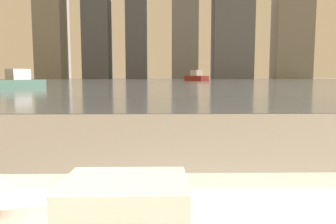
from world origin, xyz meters
TOP-DOWN VIEW (x-y plane):
  - towel_stack at (-0.05, 0.83)m, footprint 0.24×0.18m
  - harbor_water at (0.00, 62.00)m, footprint 180.00×110.00m
  - harbor_boat_0 at (6.17, 58.92)m, footprint 4.11×5.29m
  - harbor_boat_1 at (-22.48, 53.45)m, footprint 2.21×3.38m
  - harbor_boat_2 at (-8.91, 20.82)m, footprint 2.63×3.43m
  - skyline_tower_0 at (-38.52, 118.00)m, footprint 9.11×12.26m
  - skyline_tower_2 at (-8.78, 118.00)m, footprint 7.06×11.25m
  - skyline_tower_4 at (25.02, 118.00)m, footprint 13.84×9.17m
  - skyline_tower_5 at (46.38, 118.00)m, footprint 12.88×8.19m

SIDE VIEW (x-z plane):
  - harbor_water at x=0.00m, z-range 0.00..0.01m
  - harbor_boat_1 at x=-22.48m, z-range -0.17..1.03m
  - harbor_boat_2 at x=-8.91m, z-range -0.17..1.07m
  - towel_stack at x=-0.05m, z-range 0.50..0.58m
  - harbor_boat_0 at x=6.17m, z-range -0.27..1.64m
  - skyline_tower_2 at x=-8.78m, z-range 0.00..29.34m
  - skyline_tower_5 at x=46.38m, z-range 0.00..32.84m
  - skyline_tower_4 at x=25.02m, z-range 0.00..41.79m
  - skyline_tower_0 at x=-38.52m, z-range 0.00..49.94m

